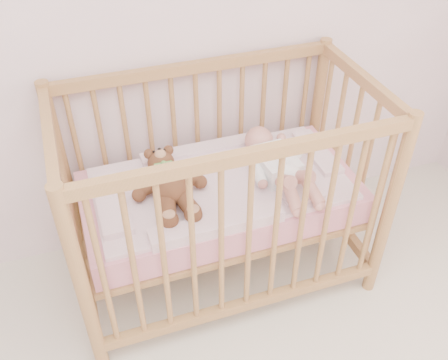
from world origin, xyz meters
name	(u,v)px	position (x,y,z in m)	size (l,w,h in m)	color
crib	(220,194)	(0.37, 1.60, 0.50)	(1.36, 0.76, 1.00)	#B37C4C
mattress	(220,197)	(0.37, 1.60, 0.49)	(1.22, 0.62, 0.13)	pink
blanket	(220,184)	(0.37, 1.60, 0.56)	(1.10, 0.58, 0.06)	pink
baby	(276,162)	(0.62, 1.58, 0.64)	(0.29, 0.60, 0.14)	white
teddy_bear	(170,182)	(0.14, 1.58, 0.65)	(0.34, 0.48, 0.13)	brown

